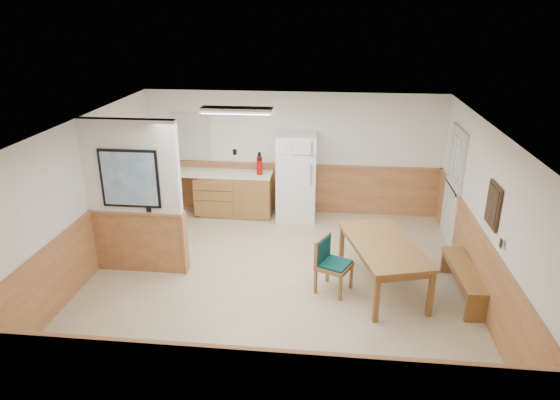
# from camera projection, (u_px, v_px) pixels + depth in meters

# --- Properties ---
(ground) EXTENTS (6.00, 6.00, 0.00)m
(ground) POSITION_uv_depth(u_px,v_px,m) (276.00, 282.00, 7.81)
(ground) COLOR #BEAE88
(ground) RESTS_ON ground
(ceiling) EXTENTS (6.00, 6.00, 0.02)m
(ceiling) POSITION_uv_depth(u_px,v_px,m) (276.00, 125.00, 6.91)
(ceiling) COLOR silver
(ceiling) RESTS_ON back_wall
(back_wall) EXTENTS (6.00, 0.02, 2.50)m
(back_wall) POSITION_uv_depth(u_px,v_px,m) (293.00, 154.00, 10.15)
(back_wall) COLOR white
(back_wall) RESTS_ON ground
(right_wall) EXTENTS (0.02, 6.00, 2.50)m
(right_wall) POSITION_uv_depth(u_px,v_px,m) (486.00, 217.00, 7.06)
(right_wall) COLOR white
(right_wall) RESTS_ON ground
(left_wall) EXTENTS (0.02, 6.00, 2.50)m
(left_wall) POSITION_uv_depth(u_px,v_px,m) (82.00, 201.00, 7.66)
(left_wall) COLOR white
(left_wall) RESTS_ON ground
(wainscot_back) EXTENTS (6.00, 0.04, 1.00)m
(wainscot_back) POSITION_uv_depth(u_px,v_px,m) (292.00, 189.00, 10.40)
(wainscot_back) COLOR tan
(wainscot_back) RESTS_ON ground
(wainscot_right) EXTENTS (0.04, 6.00, 1.00)m
(wainscot_right) POSITION_uv_depth(u_px,v_px,m) (477.00, 264.00, 7.34)
(wainscot_right) COLOR tan
(wainscot_right) RESTS_ON ground
(wainscot_left) EXTENTS (0.04, 6.00, 1.00)m
(wainscot_left) POSITION_uv_depth(u_px,v_px,m) (90.00, 245.00, 7.93)
(wainscot_left) COLOR tan
(wainscot_left) RESTS_ON ground
(partition_wall) EXTENTS (1.50, 0.20, 2.50)m
(partition_wall) POSITION_uv_depth(u_px,v_px,m) (134.00, 199.00, 7.78)
(partition_wall) COLOR white
(partition_wall) RESTS_ON ground
(kitchen_counter) EXTENTS (2.20, 0.61, 1.00)m
(kitchen_counter) POSITION_uv_depth(u_px,v_px,m) (233.00, 193.00, 10.26)
(kitchen_counter) COLOR #AC803D
(kitchen_counter) RESTS_ON ground
(exterior_door) EXTENTS (0.07, 1.02, 2.15)m
(exterior_door) POSITION_uv_depth(u_px,v_px,m) (453.00, 186.00, 8.90)
(exterior_door) COLOR silver
(exterior_door) RESTS_ON ground
(kitchen_window) EXTENTS (0.80, 0.04, 1.00)m
(kitchen_window) POSITION_uv_depth(u_px,v_px,m) (191.00, 137.00, 10.23)
(kitchen_window) COLOR silver
(kitchen_window) RESTS_ON back_wall
(wall_painting) EXTENTS (0.04, 0.50, 0.60)m
(wall_painting) POSITION_uv_depth(u_px,v_px,m) (493.00, 205.00, 6.68)
(wall_painting) COLOR #392516
(wall_painting) RESTS_ON right_wall
(fluorescent_fixture) EXTENTS (1.20, 0.30, 0.09)m
(fluorescent_fixture) POSITION_uv_depth(u_px,v_px,m) (237.00, 110.00, 8.22)
(fluorescent_fixture) COLOR silver
(fluorescent_fixture) RESTS_ON ceiling
(refrigerator) EXTENTS (0.80, 0.73, 1.75)m
(refrigerator) POSITION_uv_depth(u_px,v_px,m) (296.00, 177.00, 9.93)
(refrigerator) COLOR white
(refrigerator) RESTS_ON ground
(dining_table) EXTENTS (1.35, 1.98, 0.75)m
(dining_table) POSITION_uv_depth(u_px,v_px,m) (383.00, 249.00, 7.44)
(dining_table) COLOR olive
(dining_table) RESTS_ON ground
(dining_bench) EXTENTS (0.39, 1.48, 0.45)m
(dining_bench) POSITION_uv_depth(u_px,v_px,m) (464.00, 275.00, 7.36)
(dining_bench) COLOR olive
(dining_bench) RESTS_ON ground
(dining_chair) EXTENTS (0.77, 0.66, 0.85)m
(dining_chair) POSITION_uv_depth(u_px,v_px,m) (329.00, 260.00, 7.46)
(dining_chair) COLOR olive
(dining_chair) RESTS_ON ground
(fire_extinguisher) EXTENTS (0.14, 0.14, 0.46)m
(fire_extinguisher) POSITION_uv_depth(u_px,v_px,m) (260.00, 165.00, 9.92)
(fire_extinguisher) COLOR #AE1309
(fire_extinguisher) RESTS_ON kitchen_counter
(soap_bottle) EXTENTS (0.09, 0.09, 0.23)m
(soap_bottle) POSITION_uv_depth(u_px,v_px,m) (178.00, 166.00, 10.14)
(soap_bottle) COLOR green
(soap_bottle) RESTS_ON kitchen_counter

